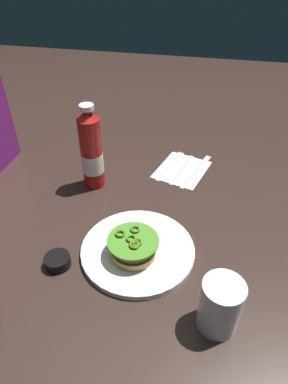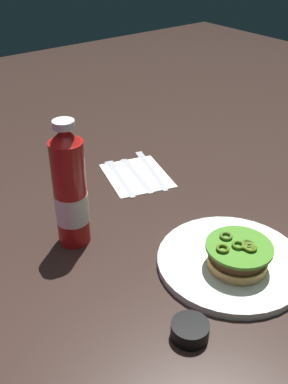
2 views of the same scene
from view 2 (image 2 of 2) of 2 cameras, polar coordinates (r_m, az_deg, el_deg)
The scene contains 9 objects.
ground_plane at distance 0.89m, azimuth 5.15°, elevation -6.82°, with size 3.00×3.00×0.00m, color #31231D.
dinner_plate at distance 0.85m, azimuth 10.87°, elevation -8.66°, with size 0.27×0.27×0.01m, color white.
burger_sandwich at distance 0.82m, azimuth 11.79°, elevation -7.86°, with size 0.12×0.12×0.05m.
ketchup_bottle at distance 0.85m, azimuth -9.28°, elevation 0.02°, with size 0.06×0.06×0.25m.
condiment_cup at distance 0.72m, azimuth 5.81°, elevation -16.96°, with size 0.06×0.06×0.03m, color black.
napkin at distance 1.11m, azimuth -0.92°, elevation 2.13°, with size 0.17×0.14×0.00m, color white.
butter_knife at distance 1.15m, azimuth 0.68°, elevation 3.29°, with size 0.20×0.08×0.00m.
spoon_utensil at distance 1.13m, azimuth -1.47°, elevation 2.95°, with size 0.18×0.06×0.00m.
fork_utensil at distance 1.11m, azimuth -3.33°, elevation 2.32°, with size 0.19×0.07×0.00m.
Camera 2 is at (-0.50, 0.48, 0.55)m, focal length 42.27 mm.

